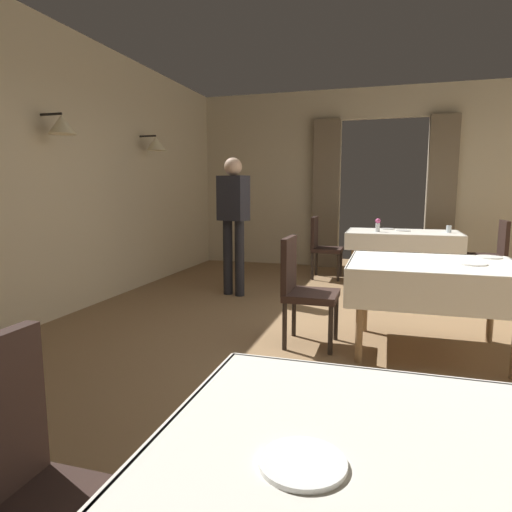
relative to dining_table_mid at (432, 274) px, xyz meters
The scene contains 17 objects.
ground 0.82m from the dining_table_mid, 165.69° to the right, with size 10.08×10.08×0.00m, color olive.
wall_left 3.78m from the dining_table_mid, behind, with size 0.49×8.40×3.00m.
wall_back 4.18m from the dining_table_mid, 96.74° to the left, with size 6.40×0.27×3.00m.
dining_table_mid is the anchor object (origin of this frame).
dining_table_far 2.79m from the dining_table_mid, 93.10° to the left, with size 1.53×0.98×0.75m.
chair_near_left 3.20m from the dining_table_mid, 113.07° to the right, with size 0.44×0.44×0.93m.
chair_mid_left 1.05m from the dining_table_mid, behind, with size 0.44×0.44×0.93m.
chair_far_left 3.17m from the dining_table_mid, 114.25° to the left, with size 0.44×0.44×0.93m.
chair_far_right 2.93m from the dining_table_mid, 70.03° to the left, with size 0.44×0.44×0.93m.
plate_near_a 2.99m from the dining_table_mid, 99.81° to the right, with size 0.19×0.19×0.01m, color white.
plate_mid_a 0.62m from the dining_table_mid, 38.42° to the left, with size 0.21×0.21×0.01m, color white.
plate_mid_b 0.30m from the dining_table_mid, ahead, with size 0.23×0.23×0.01m, color white.
flower_vase_far 2.68m from the dining_table_mid, 100.62° to the left, with size 0.07×0.07×0.19m.
plate_far_b 3.12m from the dining_table_mid, 96.61° to the left, with size 0.20×0.20×0.01m, color white.
plate_far_c 2.84m from the dining_table_mid, 92.99° to the left, with size 0.20×0.20×0.01m, color white.
glass_far_d 2.79m from the dining_table_mid, 80.89° to the left, with size 0.07×0.07×0.10m, color silver.
person_waiter_by_doorway 2.67m from the dining_table_mid, 146.70° to the left, with size 0.41×0.31×1.72m.
Camera 1 is at (0.12, -3.67, 1.32)m, focal length 31.21 mm.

